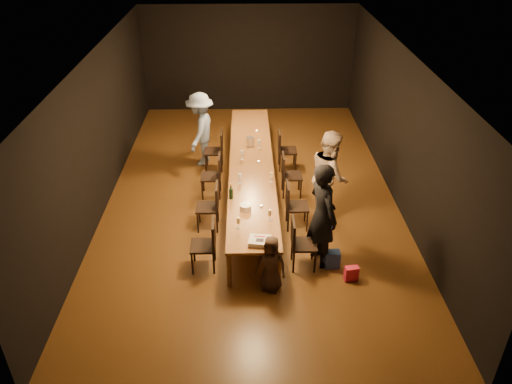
{
  "coord_description": "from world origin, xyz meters",
  "views": [
    {
      "loc": [
        -0.11,
        -9.14,
        5.51
      ],
      "look_at": [
        0.06,
        -1.57,
        1.0
      ],
      "focal_mm": 35.0,
      "sensor_mm": 36.0,
      "label": 1
    }
  ],
  "objects_px": {
    "chair_left_0": "(203,245)",
    "man_blue": "(201,129)",
    "chair_right_1": "(297,206)",
    "ice_bucket": "(250,141)",
    "champagne_bottle": "(231,191)",
    "chair_left_3": "(214,151)",
    "woman_tan": "(330,175)",
    "table": "(251,166)",
    "plate_stack": "(245,207)",
    "child": "(271,264)",
    "chair_left_2": "(211,176)",
    "chair_right_3": "(287,150)",
    "birthday_cake": "(260,241)",
    "chair_right_0": "(304,244)",
    "woman_birthday": "(322,215)",
    "chair_left_1": "(207,207)",
    "chair_right_2": "(292,175)"
  },
  "relations": [
    {
      "from": "table",
      "to": "champagne_bottle",
      "type": "xyz_separation_m",
      "value": [
        -0.39,
        -1.38,
        0.2
      ]
    },
    {
      "from": "chair_left_0",
      "to": "champagne_bottle",
      "type": "bearing_deg",
      "value": -24.22
    },
    {
      "from": "chair_left_1",
      "to": "plate_stack",
      "type": "xyz_separation_m",
      "value": [
        0.72,
        -0.57,
        0.34
      ]
    },
    {
      "from": "chair_right_0",
      "to": "woman_birthday",
      "type": "height_order",
      "value": "woman_birthday"
    },
    {
      "from": "chair_right_2",
      "to": "chair_right_0",
      "type": "bearing_deg",
      "value": -0.0
    },
    {
      "from": "chair_right_1",
      "to": "ice_bucket",
      "type": "xyz_separation_m",
      "value": [
        -0.86,
        2.06,
        0.38
      ]
    },
    {
      "from": "table",
      "to": "chair_left_3",
      "type": "relative_size",
      "value": 6.45
    },
    {
      "from": "plate_stack",
      "to": "chair_right_1",
      "type": "bearing_deg",
      "value": 30.34
    },
    {
      "from": "chair_left_2",
      "to": "ice_bucket",
      "type": "xyz_separation_m",
      "value": [
        0.84,
        0.86,
        0.38
      ]
    },
    {
      "from": "woman_tan",
      "to": "man_blue",
      "type": "relative_size",
      "value": 1.05
    },
    {
      "from": "chair_left_1",
      "to": "chair_right_2",
      "type": "bearing_deg",
      "value": -54.78
    },
    {
      "from": "chair_right_3",
      "to": "plate_stack",
      "type": "relative_size",
      "value": 4.62
    },
    {
      "from": "chair_right_0",
      "to": "chair_left_0",
      "type": "distance_m",
      "value": 1.7
    },
    {
      "from": "chair_right_0",
      "to": "chair_right_1",
      "type": "bearing_deg",
      "value": 180.0
    },
    {
      "from": "chair_left_0",
      "to": "chair_left_2",
      "type": "relative_size",
      "value": 1.0
    },
    {
      "from": "chair_right_1",
      "to": "chair_right_2",
      "type": "xyz_separation_m",
      "value": [
        0.0,
        1.2,
        0.0
      ]
    },
    {
      "from": "chair_left_2",
      "to": "birthday_cake",
      "type": "bearing_deg",
      "value": -161.06
    },
    {
      "from": "chair_right_0",
      "to": "chair_right_1",
      "type": "xyz_separation_m",
      "value": [
        0.0,
        1.2,
        0.0
      ]
    },
    {
      "from": "chair_left_0",
      "to": "woman_tan",
      "type": "relative_size",
      "value": 0.51
    },
    {
      "from": "chair_right_0",
      "to": "birthday_cake",
      "type": "bearing_deg",
      "value": -65.23
    },
    {
      "from": "chair_left_0",
      "to": "ice_bucket",
      "type": "xyz_separation_m",
      "value": [
        0.84,
        3.26,
        0.38
      ]
    },
    {
      "from": "chair_left_1",
      "to": "birthday_cake",
      "type": "xyz_separation_m",
      "value": [
        0.94,
        -1.55,
        0.33
      ]
    },
    {
      "from": "woman_tan",
      "to": "birthday_cake",
      "type": "height_order",
      "value": "woman_tan"
    },
    {
      "from": "table",
      "to": "ice_bucket",
      "type": "height_order",
      "value": "ice_bucket"
    },
    {
      "from": "table",
      "to": "chair_right_3",
      "type": "xyz_separation_m",
      "value": [
        0.85,
        1.2,
        -0.24
      ]
    },
    {
      "from": "table",
      "to": "man_blue",
      "type": "distance_m",
      "value": 1.91
    },
    {
      "from": "woman_tan",
      "to": "plate_stack",
      "type": "distance_m",
      "value": 1.87
    },
    {
      "from": "woman_birthday",
      "to": "birthday_cake",
      "type": "height_order",
      "value": "woman_birthday"
    },
    {
      "from": "champagne_bottle",
      "to": "ice_bucket",
      "type": "bearing_deg",
      "value": 80.43
    },
    {
      "from": "chair_left_0",
      "to": "man_blue",
      "type": "relative_size",
      "value": 0.54
    },
    {
      "from": "chair_right_1",
      "to": "child",
      "type": "xyz_separation_m",
      "value": [
        -0.59,
        -1.76,
        0.03
      ]
    },
    {
      "from": "chair_left_0",
      "to": "champagne_bottle",
      "type": "relative_size",
      "value": 3.0
    },
    {
      "from": "chair_right_2",
      "to": "chair_left_1",
      "type": "relative_size",
      "value": 1.0
    },
    {
      "from": "chair_left_2",
      "to": "champagne_bottle",
      "type": "distance_m",
      "value": 1.52
    },
    {
      "from": "chair_right_1",
      "to": "table",
      "type": "bearing_deg",
      "value": -144.69
    },
    {
      "from": "chair_right_1",
      "to": "woman_tan",
      "type": "bearing_deg",
      "value": 120.1
    },
    {
      "from": "table",
      "to": "chair_right_3",
      "type": "relative_size",
      "value": 6.45
    },
    {
      "from": "chair_right_2",
      "to": "chair_left_1",
      "type": "height_order",
      "value": "same"
    },
    {
      "from": "chair_right_0",
      "to": "chair_right_1",
      "type": "distance_m",
      "value": 1.2
    },
    {
      "from": "birthday_cake",
      "to": "woman_tan",
      "type": "bearing_deg",
      "value": 61.99
    },
    {
      "from": "chair_right_2",
      "to": "plate_stack",
      "type": "distance_m",
      "value": 2.05
    },
    {
      "from": "chair_right_3",
      "to": "birthday_cake",
      "type": "xyz_separation_m",
      "value": [
        -0.76,
        -3.95,
        0.33
      ]
    },
    {
      "from": "chair_left_3",
      "to": "man_blue",
      "type": "relative_size",
      "value": 0.54
    },
    {
      "from": "chair_left_3",
      "to": "man_blue",
      "type": "bearing_deg",
      "value": 43.8
    },
    {
      "from": "child",
      "to": "birthday_cake",
      "type": "height_order",
      "value": "child"
    },
    {
      "from": "table",
      "to": "woman_birthday",
      "type": "xyz_separation_m",
      "value": [
        1.15,
        -2.26,
        0.25
      ]
    },
    {
      "from": "woman_tan",
      "to": "champagne_bottle",
      "type": "height_order",
      "value": "woman_tan"
    },
    {
      "from": "man_blue",
      "to": "child",
      "type": "distance_m",
      "value": 4.71
    },
    {
      "from": "plate_stack",
      "to": "ice_bucket",
      "type": "distance_m",
      "value": 2.64
    },
    {
      "from": "chair_right_1",
      "to": "woman_birthday",
      "type": "height_order",
      "value": "woman_birthday"
    }
  ]
}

